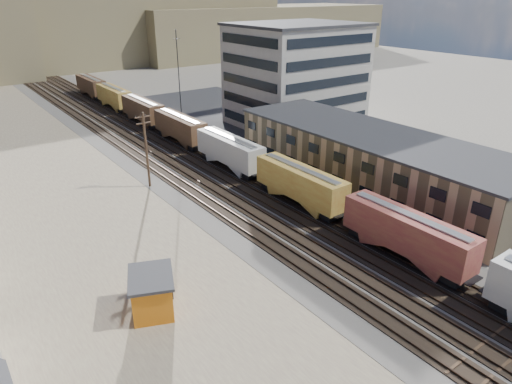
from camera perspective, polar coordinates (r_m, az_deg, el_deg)
ground at (r=40.00m, az=27.48°, el=-15.77°), size 300.00×300.00×0.00m
ballast_bed at (r=72.10m, az=-9.59°, el=4.32°), size 18.00×200.00×0.06m
dirt_yard at (r=57.18m, az=-22.77°, el=-2.67°), size 24.00×180.00×0.03m
asphalt_lot at (r=73.54m, az=11.51°, el=4.55°), size 26.00×120.00×0.04m
rail_tracks at (r=71.84m, az=-9.98°, el=4.29°), size 11.40×200.00×0.24m
freight_train at (r=72.04m, az=-6.66°, el=6.79°), size 3.00×119.74×4.46m
warehouse at (r=61.20m, az=14.16°, el=3.95°), size 12.40×40.40×7.25m
office_tower at (r=89.14m, az=5.01°, el=14.43°), size 22.60×18.60×18.45m
utility_pole_north at (r=60.18m, az=-13.56°, el=5.33°), size 2.20×0.32×10.00m
radio_mast at (r=81.04m, az=-9.56°, el=13.15°), size 1.20×0.16×18.00m
hills_north at (r=181.74m, az=-28.35°, el=18.18°), size 265.00×80.00×32.00m
maintenance_shed at (r=38.17m, az=-12.85°, el=-12.16°), size 4.94×5.49×3.29m
parked_car_blue at (r=78.59m, az=11.67°, el=6.36°), size 4.98×6.05×1.53m
parked_car_far at (r=79.58m, az=10.36°, el=6.71°), size 2.17×4.76×1.58m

